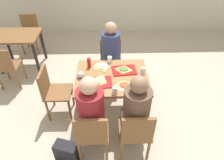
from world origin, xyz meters
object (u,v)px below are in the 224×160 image
at_px(tray_red_near, 99,82).
at_px(foil_bundle, 81,75).
at_px(pizza_slice_b, 124,69).
at_px(paper_plate_center, 101,67).
at_px(paper_plate_near_edge, 124,86).
at_px(plastic_cup_a, 110,59).
at_px(chair_left_end, 52,89).
at_px(condiment_bottle, 89,63).
at_px(plastic_cup_b, 115,90).
at_px(chair_near_right, 136,132).
at_px(chair_far_side, 111,59).
at_px(soda_can, 143,71).
at_px(background_table, 18,40).
at_px(handbag, 67,152).
at_px(tray_red_far, 124,70).
at_px(person_in_red, 91,110).
at_px(person_far_side, 111,52).
at_px(background_chair_far, 30,30).
at_px(pizza_slice_a, 99,80).
at_px(background_chair_near, 6,65).
at_px(chair_near_left, 92,133).
at_px(pizza_slice_c, 100,67).
at_px(pizza_slice_d, 124,85).
at_px(main_table, 112,81).

bearing_deg(tray_red_near, foil_bundle, 153.79).
bearing_deg(pizza_slice_b, paper_plate_center, 163.00).
xyz_separation_m(paper_plate_near_edge, plastic_cup_a, (-0.19, 0.61, 0.05)).
distance_m(tray_red_near, paper_plate_center, 0.39).
bearing_deg(chair_left_end, condiment_bottle, 22.84).
height_order(paper_plate_center, plastic_cup_b, plastic_cup_b).
distance_m(chair_near_right, paper_plate_near_edge, 0.64).
xyz_separation_m(chair_far_side, soda_can, (0.45, -0.80, 0.30)).
bearing_deg(background_table, handbag, -60.62).
height_order(tray_red_near, background_table, tray_red_near).
relative_size(plastic_cup_a, condiment_bottle, 0.62).
bearing_deg(paper_plate_center, pizza_slice_b, -17.00).
relative_size(handbag, background_table, 0.36).
bearing_deg(tray_red_far, person_in_red, -119.15).
bearing_deg(paper_plate_center, plastic_cup_a, 44.55).
xyz_separation_m(person_far_side, background_table, (-1.89, 0.74, -0.13)).
distance_m(plastic_cup_b, background_chair_far, 3.18).
height_order(pizza_slice_a, background_chair_near, background_chair_near).
bearing_deg(person_in_red, foil_bundle, 105.80).
bearing_deg(condiment_bottle, foil_bundle, -112.11).
bearing_deg(handbag, condiment_bottle, 75.91).
xyz_separation_m(background_chair_near, background_chair_far, (0.00, 1.47, 0.00)).
bearing_deg(chair_near_left, plastic_cup_a, 78.64).
bearing_deg(pizza_slice_c, chair_left_end, -164.14).
bearing_deg(pizza_slice_b, person_in_red, -118.60).
relative_size(pizza_slice_a, soda_can, 2.23).
bearing_deg(plastic_cup_a, tray_red_far, -48.44).
bearing_deg(pizza_slice_a, chair_far_side, 78.87).
height_order(foil_bundle, background_chair_far, background_chair_far).
xyz_separation_m(person_far_side, tray_red_near, (-0.19, -0.83, -0.00)).
xyz_separation_m(chair_near_left, pizza_slice_d, (0.43, 0.59, 0.25)).
height_order(person_far_side, soda_can, person_far_side).
relative_size(tray_red_far, plastic_cup_a, 3.60).
relative_size(chair_near_right, paper_plate_center, 3.90).
distance_m(pizza_slice_a, handbag, 1.04).
bearing_deg(chair_far_side, chair_near_right, -80.79).
xyz_separation_m(soda_can, handbag, (-1.07, -0.86, -0.66)).
distance_m(chair_near_left, condiment_bottle, 1.11).
relative_size(person_in_red, pizza_slice_d, 5.71).
xyz_separation_m(main_table, handbag, (-0.62, -0.84, -0.50)).
height_order(tray_red_near, background_chair_far, background_chair_far).
distance_m(main_table, chair_near_left, 0.87).
distance_m(chair_near_left, background_table, 2.77).
bearing_deg(chair_near_left, background_table, 125.87).
xyz_separation_m(person_far_side, foil_bundle, (-0.45, -0.70, 0.04)).
xyz_separation_m(tray_red_near, paper_plate_near_edge, (0.35, -0.09, -0.00)).
bearing_deg(background_chair_near, pizza_slice_b, -14.97).
distance_m(person_far_side, handbag, 1.75).
distance_m(chair_left_end, tray_red_near, 0.78).
bearing_deg(background_chair_near, soda_can, -15.91).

